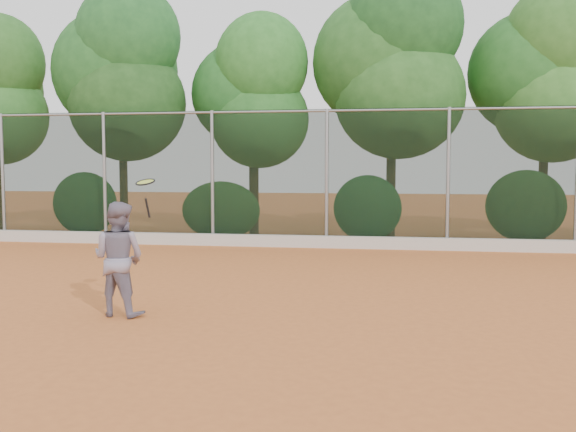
# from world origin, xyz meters

# --- Properties ---
(ground) EXTENTS (80.00, 80.00, 0.00)m
(ground) POSITION_xyz_m (0.00, 0.00, 0.00)
(ground) COLOR #C3652E
(ground) RESTS_ON ground
(concrete_curb) EXTENTS (24.00, 0.20, 0.30)m
(concrete_curb) POSITION_xyz_m (0.00, 6.82, 0.15)
(concrete_curb) COLOR beige
(concrete_curb) RESTS_ON ground
(tennis_player) EXTENTS (0.85, 0.71, 1.57)m
(tennis_player) POSITION_xyz_m (-2.03, -0.98, 0.79)
(tennis_player) COLOR gray
(tennis_player) RESTS_ON ground
(chainlink_fence) EXTENTS (24.09, 0.09, 3.50)m
(chainlink_fence) POSITION_xyz_m (-0.00, 7.00, 1.86)
(chainlink_fence) COLOR black
(chainlink_fence) RESTS_ON ground
(foliage_backdrop) EXTENTS (23.70, 3.63, 7.55)m
(foliage_backdrop) POSITION_xyz_m (-0.55, 8.98, 4.40)
(foliage_backdrop) COLOR #49341C
(foliage_backdrop) RESTS_ON ground
(tennis_racket) EXTENTS (0.33, 0.33, 0.53)m
(tennis_racket) POSITION_xyz_m (-1.59, -1.06, 1.80)
(tennis_racket) COLOR black
(tennis_racket) RESTS_ON ground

